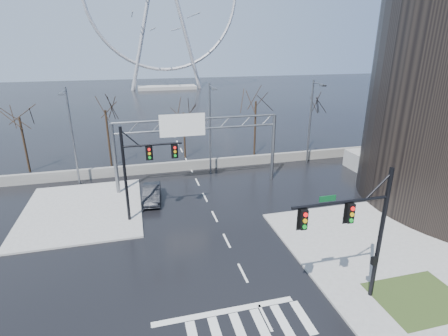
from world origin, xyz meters
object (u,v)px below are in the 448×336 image
object	(u,v)px
signal_mast_far	(139,165)
car	(152,193)
signal_mast_near	(361,226)
sign_gantry	(194,137)

from	to	relation	value
signal_mast_far	car	size ratio (longest dim) A/B	1.79
signal_mast_far	car	xyz separation A→B (m)	(0.94, 3.56, -4.10)
signal_mast_near	car	xyz separation A→B (m)	(-10.07, 16.56, -4.14)
signal_mast_far	sign_gantry	xyz separation A→B (m)	(5.49, 6.00, 0.35)
car	signal_mast_far	bearing A→B (deg)	-98.98
signal_mast_near	sign_gantry	distance (m)	19.79
sign_gantry	car	size ratio (longest dim) A/B	3.66
signal_mast_near	car	world-z (taller)	signal_mast_near
signal_mast_near	car	distance (m)	19.82
signal_mast_far	car	distance (m)	5.51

